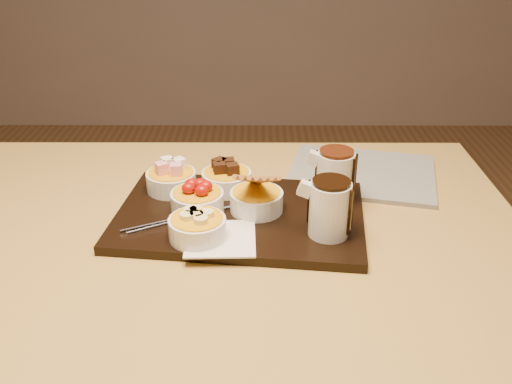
{
  "coord_description": "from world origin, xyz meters",
  "views": [
    {
      "loc": [
        0.1,
        -0.92,
        1.3
      ],
      "look_at": [
        0.09,
        0.02,
        0.81
      ],
      "focal_mm": 40.0,
      "sensor_mm": 36.0,
      "label": 1
    }
  ],
  "objects_px": {
    "serving_board": "(240,216)",
    "dining_table": "(208,268)",
    "pitcher_dark_chocolate": "(330,209)",
    "bowl_strawberries": "(197,202)",
    "newspaper": "(362,173)",
    "pitcher_milk_chocolate": "(335,177)"
  },
  "relations": [
    {
      "from": "serving_board",
      "to": "dining_table",
      "type": "bearing_deg",
      "value": -158.3
    },
    {
      "from": "serving_board",
      "to": "bowl_strawberries",
      "type": "xyz_separation_m",
      "value": [
        -0.08,
        0.0,
        0.03
      ]
    },
    {
      "from": "newspaper",
      "to": "dining_table",
      "type": "bearing_deg",
      "value": -133.68
    },
    {
      "from": "serving_board",
      "to": "pitcher_dark_chocolate",
      "type": "bearing_deg",
      "value": -19.98
    },
    {
      "from": "pitcher_dark_chocolate",
      "to": "pitcher_milk_chocolate",
      "type": "height_order",
      "value": "same"
    },
    {
      "from": "dining_table",
      "to": "pitcher_milk_chocolate",
      "type": "xyz_separation_m",
      "value": [
        0.25,
        0.07,
        0.17
      ]
    },
    {
      "from": "pitcher_dark_chocolate",
      "to": "newspaper",
      "type": "relative_size",
      "value": 0.32
    },
    {
      "from": "pitcher_dark_chocolate",
      "to": "pitcher_milk_chocolate",
      "type": "relative_size",
      "value": 1.0
    },
    {
      "from": "pitcher_milk_chocolate",
      "to": "newspaper",
      "type": "height_order",
      "value": "pitcher_milk_chocolate"
    },
    {
      "from": "serving_board",
      "to": "pitcher_milk_chocolate",
      "type": "height_order",
      "value": "pitcher_milk_chocolate"
    },
    {
      "from": "dining_table",
      "to": "bowl_strawberries",
      "type": "distance_m",
      "value": 0.14
    },
    {
      "from": "serving_board",
      "to": "pitcher_dark_chocolate",
      "type": "relative_size",
      "value": 4.68
    },
    {
      "from": "serving_board",
      "to": "bowl_strawberries",
      "type": "height_order",
      "value": "bowl_strawberries"
    },
    {
      "from": "pitcher_dark_chocolate",
      "to": "bowl_strawberries",
      "type": "bearing_deg",
      "value": 167.35
    },
    {
      "from": "bowl_strawberries",
      "to": "newspaper",
      "type": "height_order",
      "value": "bowl_strawberries"
    },
    {
      "from": "pitcher_dark_chocolate",
      "to": "newspaper",
      "type": "xyz_separation_m",
      "value": [
        0.1,
        0.27,
        -0.06
      ]
    },
    {
      "from": "bowl_strawberries",
      "to": "pitcher_milk_chocolate",
      "type": "bearing_deg",
      "value": 9.94
    },
    {
      "from": "pitcher_milk_chocolate",
      "to": "pitcher_dark_chocolate",
      "type": "bearing_deg",
      "value": -94.4
    },
    {
      "from": "serving_board",
      "to": "newspaper",
      "type": "bearing_deg",
      "value": 43.27
    },
    {
      "from": "bowl_strawberries",
      "to": "pitcher_milk_chocolate",
      "type": "distance_m",
      "value": 0.27
    },
    {
      "from": "dining_table",
      "to": "serving_board",
      "type": "relative_size",
      "value": 2.61
    },
    {
      "from": "pitcher_dark_chocolate",
      "to": "newspaper",
      "type": "height_order",
      "value": "pitcher_dark_chocolate"
    }
  ]
}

